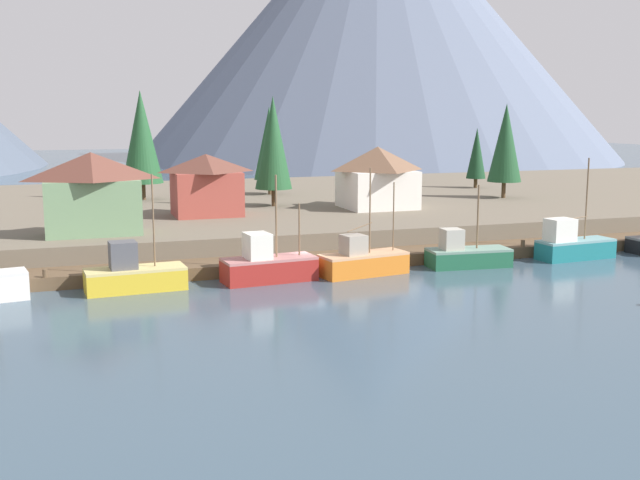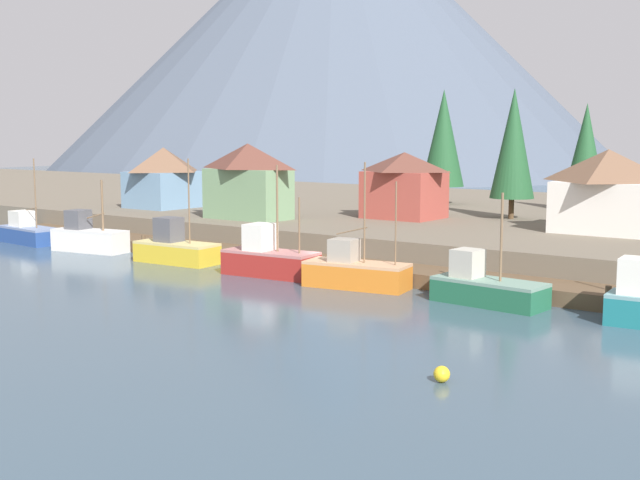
# 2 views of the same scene
# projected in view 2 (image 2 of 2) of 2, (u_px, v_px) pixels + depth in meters

# --- Properties ---
(ground_plane) EXTENTS (400.00, 400.00, 1.00)m
(ground_plane) POSITION_uv_depth(u_px,v_px,m) (454.00, 252.00, 74.55)
(ground_plane) COLOR #384C5B
(dock) EXTENTS (80.00, 4.00, 1.60)m
(dock) POSITION_uv_depth(u_px,v_px,m) (343.00, 267.00, 60.07)
(dock) COLOR brown
(dock) RESTS_ON ground_plane
(shoreline_bank) EXTENTS (400.00, 56.00, 2.50)m
(shoreline_bank) POSITION_uv_depth(u_px,v_px,m) (508.00, 222.00, 83.88)
(shoreline_bank) COLOR #665B4C
(shoreline_bank) RESTS_ON ground_plane
(mountain_west_peak) EXTENTS (162.46, 162.46, 79.44)m
(mountain_west_peak) POSITION_uv_depth(u_px,v_px,m) (336.00, 31.00, 230.02)
(mountain_west_peak) COLOR #475160
(mountain_west_peak) RESTS_ON ground_plane
(fishing_boat_blue) EXTENTS (7.30, 3.28, 8.09)m
(fishing_boat_blue) POSITION_uv_depth(u_px,v_px,m) (28.00, 232.00, 77.15)
(fishing_boat_blue) COLOR navy
(fishing_boat_blue) RESTS_ON ground_plane
(fishing_boat_white) EXTENTS (7.39, 3.47, 6.39)m
(fishing_boat_white) POSITION_uv_depth(u_px,v_px,m) (89.00, 238.00, 71.53)
(fishing_boat_white) COLOR silver
(fishing_boat_white) RESTS_ON ground_plane
(fishing_boat_yellow) EXTENTS (7.26, 3.21, 8.43)m
(fishing_boat_yellow) POSITION_uv_depth(u_px,v_px,m) (175.00, 249.00, 65.22)
(fishing_boat_yellow) COLOR gold
(fishing_boat_yellow) RESTS_ON ground_plane
(fishing_boat_red) EXTENTS (7.32, 3.41, 8.14)m
(fishing_boat_red) POSITION_uv_depth(u_px,v_px,m) (269.00, 258.00, 59.23)
(fishing_boat_red) COLOR maroon
(fishing_boat_red) RESTS_ON ground_plane
(fishing_boat_orange) EXTENTS (7.43, 3.72, 8.49)m
(fishing_boat_orange) POSITION_uv_depth(u_px,v_px,m) (355.00, 272.00, 54.55)
(fishing_boat_orange) COLOR #CC6B1E
(fishing_boat_orange) RESTS_ON ground_plane
(fishing_boat_green) EXTENTS (7.09, 3.27, 6.87)m
(fishing_boat_green) POSITION_uv_depth(u_px,v_px,m) (486.00, 288.00, 49.20)
(fishing_boat_green) COLOR #1E5B3D
(fishing_boat_green) RESTS_ON ground_plane
(house_green) EXTENTS (8.20, 4.34, 6.99)m
(house_green) POSITION_uv_depth(u_px,v_px,m) (248.00, 180.00, 74.93)
(house_green) COLOR #6B8E66
(house_green) RESTS_ON shoreline_bank
(house_white) EXTENTS (7.62, 7.34, 6.64)m
(house_white) POSITION_uv_depth(u_px,v_px,m) (607.00, 190.00, 64.77)
(house_white) COLOR silver
(house_white) RESTS_ON shoreline_bank
(house_blue) EXTENTS (6.49, 7.07, 6.45)m
(house_blue) POSITION_uv_depth(u_px,v_px,m) (164.00, 177.00, 86.81)
(house_blue) COLOR #6689A8
(house_blue) RESTS_ON shoreline_bank
(house_red) EXTENTS (6.92, 5.75, 6.18)m
(house_red) POSITION_uv_depth(u_px,v_px,m) (404.00, 185.00, 75.63)
(house_red) COLOR #9E4238
(house_red) RESTS_ON shoreline_bank
(conifer_mid_left) EXTENTS (4.79, 4.79, 12.85)m
(conifer_mid_left) POSITION_uv_depth(u_px,v_px,m) (443.00, 138.00, 90.80)
(conifer_mid_left) COLOR #4C3823
(conifer_mid_left) RESTS_ON shoreline_bank
(conifer_mid_right) EXTENTS (4.07, 4.07, 12.07)m
(conifer_mid_right) POSITION_uv_depth(u_px,v_px,m) (513.00, 144.00, 74.42)
(conifer_mid_right) COLOR #4C3823
(conifer_mid_right) RESTS_ON shoreline_bank
(conifer_back_left) EXTENTS (3.93, 3.93, 11.00)m
(conifer_back_left) POSITION_uv_depth(u_px,v_px,m) (586.00, 148.00, 82.41)
(conifer_back_left) COLOR #4C3823
(conifer_back_left) RESTS_ON shoreline_bank
(channel_buoy) EXTENTS (0.70, 0.70, 0.70)m
(channel_buoy) POSITION_uv_depth(u_px,v_px,m) (442.00, 374.00, 33.71)
(channel_buoy) COLOR gold
(channel_buoy) RESTS_ON ground_plane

